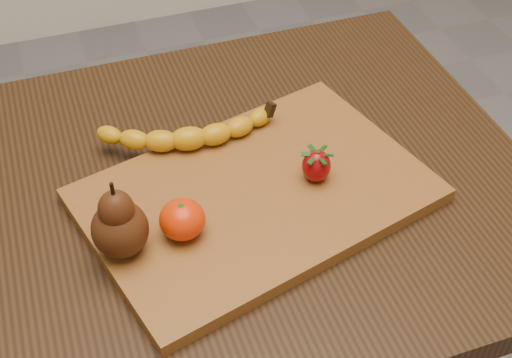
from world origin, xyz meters
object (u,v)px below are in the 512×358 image
object	(u,v)px
pear	(118,218)
mandarin	(182,219)
cutting_board	(256,195)
table	(185,241)

from	to	relation	value
pear	mandarin	bearing A→B (deg)	0.41
pear	mandarin	world-z (taller)	pear
cutting_board	mandarin	distance (m)	0.13
table	cutting_board	xyz separation A→B (m)	(0.09, -0.05, 0.11)
cutting_board	pear	distance (m)	0.21
table	pear	world-z (taller)	pear
cutting_board	pear	bearing A→B (deg)	178.82
pear	mandarin	distance (m)	0.08
table	mandarin	world-z (taller)	mandarin
table	cutting_board	distance (m)	0.15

